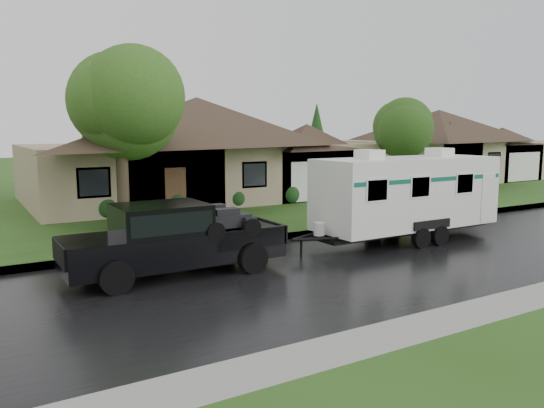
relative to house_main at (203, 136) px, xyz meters
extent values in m
plane|color=#2D5019|center=(-2.29, -13.84, -3.59)|extent=(140.00, 140.00, 0.00)
cube|color=black|center=(-2.29, -15.84, -3.59)|extent=(140.00, 8.00, 0.01)
cube|color=gray|center=(-2.29, -11.59, -3.52)|extent=(140.00, 0.50, 0.15)
cube|color=#2D5019|center=(-2.29, 1.16, -3.52)|extent=(140.00, 26.00, 0.15)
cube|color=#9B8C69|center=(-0.29, 0.16, -1.94)|extent=(18.00, 10.00, 3.00)
pyramid|color=#34251C|center=(-0.29, 0.16, 2.16)|extent=(19.44, 10.80, 2.60)
cube|color=#9B8C69|center=(5.11, -2.84, -2.09)|extent=(5.76, 4.00, 2.70)
cube|color=#BDAC8C|center=(19.71, 0.66, -1.94)|extent=(14.00, 9.00, 3.00)
pyramid|color=#34251C|center=(19.71, 0.66, 1.86)|extent=(15.12, 9.72, 2.30)
cube|color=#BDAC8C|center=(23.91, -1.84, -2.09)|extent=(4.48, 4.00, 2.70)
cylinder|color=#382B1E|center=(-6.75, -7.88, -1.93)|extent=(0.45, 0.45, 3.03)
sphere|color=#417325|center=(-6.75, -7.88, 1.39)|extent=(4.18, 4.18, 4.18)
cylinder|color=#382B1E|center=(9.61, -5.55, -2.25)|extent=(0.39, 0.39, 2.38)
sphere|color=#335E1E|center=(9.61, -5.55, 0.36)|extent=(3.29, 3.29, 3.29)
sphere|color=#143814|center=(-6.59, -4.54, -2.94)|extent=(1.00, 1.00, 1.00)
sphere|color=#143814|center=(-3.44, -4.54, -2.94)|extent=(1.00, 1.00, 1.00)
sphere|color=#143814|center=(-0.29, -4.54, -2.94)|extent=(1.00, 1.00, 1.00)
sphere|color=#143814|center=(2.86, -4.54, -2.94)|extent=(1.00, 1.00, 1.00)
sphere|color=#143814|center=(6.01, -4.54, -2.94)|extent=(1.00, 1.00, 1.00)
cube|color=black|center=(-7.07, -14.13, -2.82)|extent=(5.96, 1.99, 0.85)
cube|color=black|center=(-9.26, -14.13, -2.55)|extent=(1.59, 1.94, 0.35)
cube|color=black|center=(-7.47, -14.13, -2.05)|extent=(2.38, 1.87, 0.89)
cube|color=black|center=(-7.47, -14.13, -2.00)|extent=(2.19, 1.91, 0.55)
cube|color=black|center=(-5.18, -14.13, -2.62)|extent=(2.19, 1.89, 0.06)
cylinder|color=black|center=(-8.96, -15.10, -3.17)|extent=(0.83, 0.32, 0.83)
cylinder|color=black|center=(-8.96, -13.15, -3.17)|extent=(0.83, 0.32, 0.83)
cylinder|color=black|center=(-5.18, -15.10, -3.17)|extent=(0.83, 0.32, 0.83)
cylinder|color=black|center=(-5.18, -13.15, -3.17)|extent=(0.83, 0.32, 0.83)
cube|color=white|center=(1.63, -14.13, -1.83)|extent=(6.96, 2.38, 2.43)
cube|color=black|center=(1.63, -14.13, -3.19)|extent=(7.35, 1.19, 0.14)
cube|color=#0C5945|center=(1.63, -14.13, -1.29)|extent=(6.82, 2.40, 0.14)
cube|color=white|center=(-0.16, -14.13, -0.45)|extent=(0.70, 0.79, 0.32)
cube|color=white|center=(3.22, -14.13, -0.45)|extent=(0.70, 0.79, 0.32)
cylinder|color=black|center=(1.18, -15.30, -3.24)|extent=(0.70, 0.24, 0.70)
cylinder|color=black|center=(1.18, -12.96, -3.24)|extent=(0.70, 0.24, 0.70)
cylinder|color=black|center=(2.08, -15.30, -3.24)|extent=(0.70, 0.24, 0.70)
cylinder|color=black|center=(2.08, -12.96, -3.24)|extent=(0.70, 0.24, 0.70)
camera|label=1|loc=(-12.13, -27.71, 0.38)|focal=35.00mm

